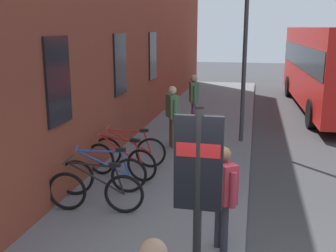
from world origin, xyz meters
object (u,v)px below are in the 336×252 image
Objects in this scene: bicycle_end_of_row at (121,161)px; pedestrian_near_bus at (194,96)px; city_bus at (331,64)px; pedestrian_crossing_street at (223,188)px; transit_info_sign at (198,176)px; pedestrian_by_facade at (172,110)px; bicycle_far_end at (96,191)px; bicycle_by_door at (103,175)px; street_lamp at (246,30)px; bicycle_leaning_wall at (129,151)px.

bicycle_end_of_row is 5.04m from pedestrian_near_bus.
city_bus is 12.59m from pedestrian_crossing_street.
pedestrian_by_facade is at bearing 14.02° from transit_info_sign.
bicycle_end_of_row is 2.74m from pedestrian_by_facade.
bicycle_far_end is 12.70m from city_bus.
bicycle_end_of_row is 1.09× the size of pedestrian_crossing_street.
street_lamp is at bearing -29.11° from bicycle_by_door.
pedestrian_crossing_street is 7.62m from pedestrian_near_bus.
city_bus is 6.80m from pedestrian_near_bus.
bicycle_by_door is 12.08m from city_bus.
city_bus is at bearing -26.66° from bicycle_far_end.
pedestrian_crossing_street is at bearing 164.48° from city_bus.
bicycle_end_of_row is at bearing 166.61° from pedestrian_by_facade.
bicycle_leaning_wall is 5.18m from transit_info_sign.
pedestrian_by_facade is 3.01m from street_lamp.
pedestrian_near_bus is at bearing 133.43° from city_bus.
street_lamp is at bearing -40.77° from bicycle_leaning_wall.
bicycle_leaning_wall is 10.68m from city_bus.
bicycle_by_door is at bearing 179.13° from bicycle_leaning_wall.
bicycle_by_door is at bearing 150.89° from street_lamp.
pedestrian_near_bus is at bearing -8.99° from bicycle_by_door.
pedestrian_by_facade is 5.43m from pedestrian_crossing_street.
bicycle_end_of_row is 0.99× the size of pedestrian_near_bus.
pedestrian_by_facade is 0.32× the size of street_lamp.
pedestrian_near_bus is at bearing -12.08° from bicycle_leaning_wall.
pedestrian_near_bus is (4.20, -0.90, 0.68)m from bicycle_leaning_wall.
pedestrian_near_bus is (-4.65, 4.91, -0.73)m from city_bus.
pedestrian_crossing_street is at bearing -168.28° from pedestrian_near_bus.
street_lamp is at bearing -23.87° from bicycle_far_end.
pedestrian_by_facade is at bearing -19.45° from bicycle_leaning_wall.
bicycle_by_door is at bearing 56.83° from pedestrian_crossing_street.
pedestrian_crossing_street is (-5.13, -1.79, -0.06)m from pedestrian_by_facade.
bicycle_by_door is at bearing 175.72° from bicycle_end_of_row.
bicycle_by_door is 0.97× the size of pedestrian_near_bus.
pedestrian_near_bus is (2.33, -0.24, 0.04)m from pedestrian_by_facade.
bicycle_far_end is 0.17× the size of city_bus.
bicycle_end_of_row is (1.71, 0.10, 0.00)m from bicycle_far_end.
bicycle_by_door is 0.71× the size of transit_info_sign.
bicycle_leaning_wall is 4.11m from pedestrian_crossing_street.
pedestrian_crossing_street is at bearing -160.81° from pedestrian_by_facade.
city_bus is (8.85, -5.81, 1.41)m from bicycle_leaning_wall.
bicycle_far_end is 1.01× the size of pedestrian_near_bus.
city_bus is at bearing -29.05° from street_lamp.
street_lamp is at bearing -0.56° from pedestrian_crossing_street.
city_bus reaches higher than bicycle_far_end.
bicycle_far_end is 1.01× the size of bicycle_leaning_wall.
transit_info_sign reaches higher than bicycle_leaning_wall.
bicycle_end_of_row is 0.99× the size of bicycle_leaning_wall.
street_lamp reaches higher than pedestrian_near_bus.
pedestrian_crossing_street is (-12.10, 3.36, -0.83)m from city_bus.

